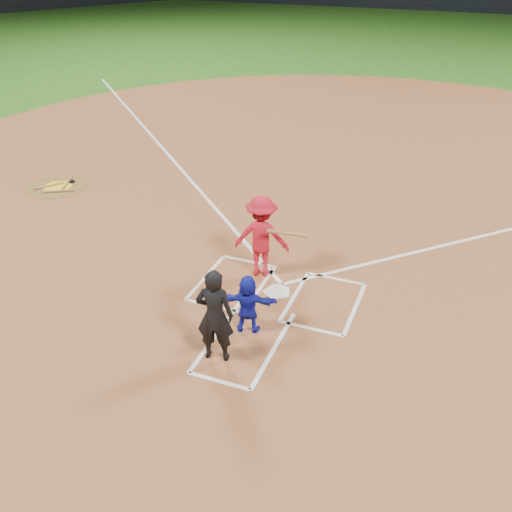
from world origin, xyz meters
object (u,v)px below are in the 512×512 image
(catcher, at_px, (248,304))
(home_plate, at_px, (277,292))
(batter_at_plate, at_px, (262,236))
(on_deck_circle, at_px, (58,187))
(umpire, at_px, (215,316))

(catcher, bearing_deg, home_plate, -105.78)
(home_plate, xyz_separation_m, batter_at_plate, (-0.56, 0.56, 0.87))
(catcher, bearing_deg, on_deck_circle, -41.40)
(on_deck_circle, bearing_deg, batter_at_plate, -17.62)
(on_deck_circle, xyz_separation_m, catcher, (7.52, -4.16, 0.56))
(on_deck_circle, relative_size, catcher, 1.51)
(home_plate, distance_m, on_deck_circle, 8.10)
(home_plate, height_order, catcher, catcher)
(on_deck_circle, distance_m, catcher, 8.61)
(home_plate, height_order, on_deck_circle, home_plate)
(batter_at_plate, bearing_deg, catcher, -76.10)
(home_plate, bearing_deg, umpire, 82.61)
(batter_at_plate, bearing_deg, umpire, -84.69)
(catcher, xyz_separation_m, batter_at_plate, (-0.48, 1.92, 0.32))
(umpire, bearing_deg, on_deck_circle, -45.82)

